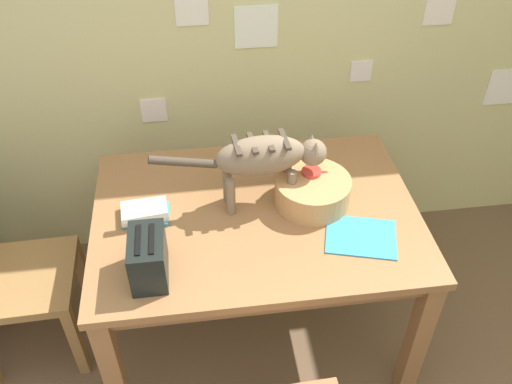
{
  "coord_description": "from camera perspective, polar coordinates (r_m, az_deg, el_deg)",
  "views": [
    {
      "loc": [
        -0.23,
        -0.37,
        2.18
      ],
      "look_at": [
        -0.02,
        1.2,
        0.83
      ],
      "focal_mm": 38.54,
      "sensor_mm": 36.0,
      "label": 1
    }
  ],
  "objects": [
    {
      "name": "magazine",
      "position": [
        2.08,
        10.84,
        -4.57
      ],
      "size": [
        0.3,
        0.27,
        0.01
      ],
      "primitive_type": "cube",
      "rotation": [
        0.0,
        0.0,
        -0.28
      ],
      "color": "#3592C2",
      "rests_on": "dining_table"
    },
    {
      "name": "wall_rear",
      "position": [
        2.48,
        -1.7,
        18.25
      ],
      "size": [
        4.53,
        0.11,
        2.5
      ],
      "color": "#D0CA8A",
      "rests_on": "ground_plane"
    },
    {
      "name": "wooden_chair_near",
      "position": [
        2.5,
        -24.12,
        -8.02
      ],
      "size": [
        0.43,
        0.43,
        0.93
      ],
      "rotation": [
        0.0,
        0.0,
        -1.55
      ],
      "color": "olive",
      "rests_on": "ground_plane"
    },
    {
      "name": "coffee_mug",
      "position": [
        2.18,
        5.81,
        1.36
      ],
      "size": [
        0.12,
        0.08,
        0.09
      ],
      "color": "red",
      "rests_on": "saucer_bowl"
    },
    {
      "name": "toaster",
      "position": [
        1.9,
        -11.13,
        -6.69
      ],
      "size": [
        0.12,
        0.2,
        0.18
      ],
      "color": "black",
      "rests_on": "dining_table"
    },
    {
      "name": "wicker_basket",
      "position": [
        2.17,
        5.89,
        0.14
      ],
      "size": [
        0.3,
        0.3,
        0.11
      ],
      "color": "tan",
      "rests_on": "dining_table"
    },
    {
      "name": "dining_table",
      "position": [
        2.21,
        0.0,
        -3.71
      ],
      "size": [
        1.27,
        0.91,
        0.73
      ],
      "color": "#996940",
      "rests_on": "ground_plane"
    },
    {
      "name": "book_stack",
      "position": [
        2.16,
        -11.43,
        -2.14
      ],
      "size": [
        0.19,
        0.14,
        0.04
      ],
      "color": "#3892C0",
      "rests_on": "dining_table"
    },
    {
      "name": "saucer_bowl",
      "position": [
        2.22,
        5.6,
        0.08
      ],
      "size": [
        0.21,
        0.21,
        0.04
      ],
      "primitive_type": "cylinder",
      "color": "teal",
      "rests_on": "dining_table"
    },
    {
      "name": "cat",
      "position": [
        2.06,
        0.9,
        3.55
      ],
      "size": [
        0.67,
        0.16,
        0.31
      ],
      "rotation": [
        0.0,
        0.0,
        -1.49
      ],
      "color": "#7F6A54",
      "rests_on": "dining_table"
    }
  ]
}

